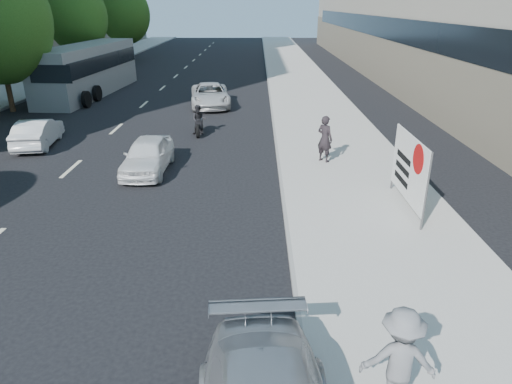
{
  "coord_description": "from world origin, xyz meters",
  "views": [
    {
      "loc": [
        0.64,
        -8.41,
        5.85
      ],
      "look_at": [
        0.59,
        2.83,
        1.19
      ],
      "focal_mm": 32.0,
      "sensor_mm": 36.0,
      "label": 1
    }
  ],
  "objects_px": {
    "motorcycle": "(199,121)",
    "jogger": "(399,360)",
    "pedestrian_woman": "(325,139)",
    "protest_banner": "(409,168)",
    "white_sedan_far": "(210,95)",
    "bus": "(89,70)",
    "white_sedan_mid": "(38,133)",
    "white_sedan_near": "(148,155)"
  },
  "relations": [
    {
      "from": "bus",
      "to": "protest_banner",
      "type": "bearing_deg",
      "value": -46.21
    },
    {
      "from": "white_sedan_near",
      "to": "white_sedan_mid",
      "type": "bearing_deg",
      "value": 150.27
    },
    {
      "from": "jogger",
      "to": "bus",
      "type": "distance_m",
      "value": 30.03
    },
    {
      "from": "pedestrian_woman",
      "to": "white_sedan_near",
      "type": "xyz_separation_m",
      "value": [
        -6.67,
        -0.78,
        -0.41
      ]
    },
    {
      "from": "white_sedan_far",
      "to": "bus",
      "type": "bearing_deg",
      "value": 147.39
    },
    {
      "from": "motorcycle",
      "to": "bus",
      "type": "distance_m",
      "value": 13.76
    },
    {
      "from": "white_sedan_near",
      "to": "white_sedan_mid",
      "type": "height_order",
      "value": "white_sedan_near"
    },
    {
      "from": "protest_banner",
      "to": "bus",
      "type": "distance_m",
      "value": 25.14
    },
    {
      "from": "white_sedan_near",
      "to": "protest_banner",
      "type": "bearing_deg",
      "value": -21.96
    },
    {
      "from": "white_sedan_mid",
      "to": "motorcycle",
      "type": "relative_size",
      "value": 1.8
    },
    {
      "from": "white_sedan_far",
      "to": "motorcycle",
      "type": "xyz_separation_m",
      "value": [
        0.1,
        -6.49,
        -0.04
      ]
    },
    {
      "from": "white_sedan_far",
      "to": "bus",
      "type": "height_order",
      "value": "bus"
    },
    {
      "from": "motorcycle",
      "to": "jogger",
      "type": "bearing_deg",
      "value": -76.24
    },
    {
      "from": "pedestrian_woman",
      "to": "bus",
      "type": "xyz_separation_m",
      "value": [
        -14.16,
        15.04,
        0.59
      ]
    },
    {
      "from": "jogger",
      "to": "pedestrian_woman",
      "type": "distance_m",
      "value": 11.7
    },
    {
      "from": "pedestrian_woman",
      "to": "protest_banner",
      "type": "relative_size",
      "value": 0.59
    },
    {
      "from": "jogger",
      "to": "motorcycle",
      "type": "xyz_separation_m",
      "value": [
        -4.89,
        16.18,
        -0.38
      ]
    },
    {
      "from": "pedestrian_woman",
      "to": "protest_banner",
      "type": "height_order",
      "value": "protest_banner"
    },
    {
      "from": "white_sedan_far",
      "to": "white_sedan_mid",
      "type": "bearing_deg",
      "value": -136.11
    },
    {
      "from": "motorcycle",
      "to": "bus",
      "type": "bearing_deg",
      "value": 126.7
    },
    {
      "from": "white_sedan_mid",
      "to": "white_sedan_far",
      "type": "distance_m",
      "value": 10.84
    },
    {
      "from": "white_sedan_near",
      "to": "motorcycle",
      "type": "xyz_separation_m",
      "value": [
        1.29,
        5.26,
        0.0
      ]
    },
    {
      "from": "protest_banner",
      "to": "white_sedan_mid",
      "type": "bearing_deg",
      "value": 154.09
    },
    {
      "from": "protest_banner",
      "to": "motorcycle",
      "type": "xyz_separation_m",
      "value": [
        -7.24,
        8.83,
        -0.76
      ]
    },
    {
      "from": "pedestrian_woman",
      "to": "white_sedan_far",
      "type": "xyz_separation_m",
      "value": [
        -5.48,
        10.97,
        -0.37
      ]
    },
    {
      "from": "white_sedan_mid",
      "to": "protest_banner",
      "type": "bearing_deg",
      "value": 146.09
    },
    {
      "from": "jogger",
      "to": "motorcycle",
      "type": "distance_m",
      "value": 16.91
    },
    {
      "from": "protest_banner",
      "to": "bus",
      "type": "bearing_deg",
      "value": 129.57
    },
    {
      "from": "pedestrian_woman",
      "to": "motorcycle",
      "type": "xyz_separation_m",
      "value": [
        -5.38,
        4.48,
        -0.41
      ]
    },
    {
      "from": "pedestrian_woman",
      "to": "white_sedan_near",
      "type": "height_order",
      "value": "pedestrian_woman"
    },
    {
      "from": "jogger",
      "to": "white_sedan_near",
      "type": "relative_size",
      "value": 0.46
    },
    {
      "from": "pedestrian_woman",
      "to": "white_sedan_near",
      "type": "relative_size",
      "value": 0.48
    },
    {
      "from": "protest_banner",
      "to": "white_sedan_mid",
      "type": "xyz_separation_m",
      "value": [
        -14.09,
        6.85,
        -0.79
      ]
    },
    {
      "from": "bus",
      "to": "pedestrian_woman",
      "type": "bearing_deg",
      "value": -42.49
    },
    {
      "from": "white_sedan_near",
      "to": "white_sedan_far",
      "type": "height_order",
      "value": "white_sedan_far"
    },
    {
      "from": "white_sedan_far",
      "to": "motorcycle",
      "type": "height_order",
      "value": "motorcycle"
    },
    {
      "from": "protest_banner",
      "to": "bus",
      "type": "xyz_separation_m",
      "value": [
        -16.02,
        19.38,
        0.23
      ]
    },
    {
      "from": "jogger",
      "to": "white_sedan_far",
      "type": "bearing_deg",
      "value": -70.96
    },
    {
      "from": "pedestrian_woman",
      "to": "jogger",
      "type": "bearing_deg",
      "value": 130.85
    },
    {
      "from": "white_sedan_far",
      "to": "protest_banner",
      "type": "bearing_deg",
      "value": -71.95
    },
    {
      "from": "pedestrian_woman",
      "to": "white_sedan_mid",
      "type": "xyz_separation_m",
      "value": [
        -12.24,
        2.5,
        -0.44
      ]
    },
    {
      "from": "white_sedan_mid",
      "to": "motorcycle",
      "type": "height_order",
      "value": "motorcycle"
    }
  ]
}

